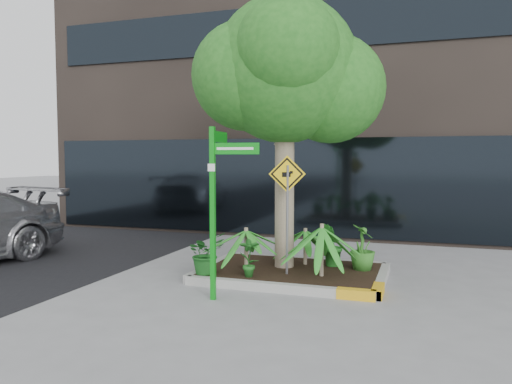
% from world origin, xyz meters
% --- Properties ---
extents(ground, '(80.00, 80.00, 0.00)m').
position_xyz_m(ground, '(0.00, 0.00, 0.00)').
color(ground, gray).
rests_on(ground, ground).
extents(planter, '(3.35, 2.36, 0.15)m').
position_xyz_m(planter, '(0.23, 0.27, 0.10)').
color(planter, '#9E9E99').
rests_on(planter, ground).
extents(tree, '(3.45, 3.06, 5.18)m').
position_xyz_m(tree, '(-0.00, 0.47, 3.78)').
color(tree, gray).
rests_on(tree, ground).
extents(palm_front, '(1.02, 1.02, 1.13)m').
position_xyz_m(palm_front, '(0.81, -0.07, 1.00)').
color(palm_front, gray).
rests_on(palm_front, ground).
extents(palm_left, '(0.87, 0.87, 0.97)m').
position_xyz_m(palm_left, '(-0.58, -0.04, 0.87)').
color(palm_left, gray).
rests_on(palm_left, ground).
extents(palm_back, '(0.78, 0.78, 0.87)m').
position_xyz_m(palm_back, '(0.34, 0.75, 0.80)').
color(palm_back, gray).
rests_on(palm_back, ground).
extents(shrub_a, '(0.93, 0.93, 0.74)m').
position_xyz_m(shrub_a, '(-1.15, -0.55, 0.52)').
color(shrub_a, '#164E18').
rests_on(shrub_a, planter).
extents(shrub_b, '(0.61, 0.61, 0.83)m').
position_xyz_m(shrub_b, '(1.42, 0.65, 0.56)').
color(shrub_b, '#2E7021').
rests_on(shrub_b, planter).
extents(shrub_c, '(0.42, 0.42, 0.68)m').
position_xyz_m(shrub_c, '(-0.34, -0.52, 0.49)').
color(shrub_c, '#1D5E1D').
rests_on(shrub_c, planter).
extents(shrub_d, '(0.51, 0.51, 0.82)m').
position_xyz_m(shrub_d, '(0.86, 0.73, 0.56)').
color(shrub_d, '#1E681E').
rests_on(shrub_d, planter).
extents(street_sign_post, '(0.80, 0.78, 2.66)m').
position_xyz_m(street_sign_post, '(-0.55, -1.44, 1.64)').
color(street_sign_post, '#0C8A16').
rests_on(street_sign_post, ground).
extents(cattle_sign, '(0.60, 0.24, 2.08)m').
position_xyz_m(cattle_sign, '(0.22, -0.16, 1.55)').
color(cattle_sign, slate).
rests_on(cattle_sign, ground).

